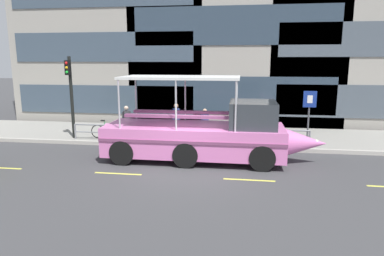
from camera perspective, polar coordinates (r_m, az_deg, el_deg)
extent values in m
plane|color=#3D3D3F|center=(13.47, -0.97, -6.71)|extent=(120.00, 120.00, 0.00)
cube|color=gray|center=(18.81, 1.76, -1.23)|extent=(32.00, 4.80, 0.18)
cube|color=#B2ADA3|center=(16.40, 0.77, -3.09)|extent=(32.00, 0.18, 0.18)
cube|color=#DBD64C|center=(15.46, -29.15, -5.78)|extent=(1.80, 0.12, 0.01)
cube|color=#DBD64C|center=(13.16, -12.13, -7.38)|extent=(1.80, 0.12, 0.01)
cube|color=#DBD64C|center=(12.39, 9.43, -8.48)|extent=(1.80, 0.12, 0.01)
cube|color=#3D4C5B|center=(22.91, -14.35, 4.60)|extent=(11.61, 0.06, 1.80)
cube|color=#3D4C5B|center=(22.78, -14.76, 12.82)|extent=(11.61, 0.06, 1.80)
cube|color=#2D3D4C|center=(21.13, 6.80, 5.43)|extent=(12.05, 0.06, 2.24)
cube|color=#2D3D4C|center=(21.11, 7.06, 16.50)|extent=(12.05, 0.06, 2.24)
cube|color=#4C5660|center=(22.22, 26.10, 3.92)|extent=(9.57, 0.06, 1.93)
cube|color=#4C5660|center=(22.12, 26.90, 12.97)|extent=(9.57, 0.06, 1.93)
cylinder|color=gray|center=(16.62, -0.89, 0.09)|extent=(11.49, 0.07, 0.07)
cylinder|color=gray|center=(16.69, -0.89, -1.18)|extent=(11.49, 0.06, 0.06)
cylinder|color=gray|center=(18.48, -18.76, -0.57)|extent=(0.09, 0.09, 0.76)
cylinder|color=gray|center=(17.80, -14.04, -0.74)|extent=(0.09, 0.09, 0.76)
cylinder|color=gray|center=(17.25, -8.99, -0.92)|extent=(0.09, 0.09, 0.76)
cylinder|color=gray|center=(16.84, -3.65, -1.10)|extent=(0.09, 0.09, 0.76)
cylinder|color=gray|center=(16.59, 1.91, -1.27)|extent=(0.09, 0.09, 0.76)
cylinder|color=gray|center=(16.49, 7.59, -1.44)|extent=(0.09, 0.09, 0.76)
cylinder|color=gray|center=(16.56, 13.27, -1.59)|extent=(0.09, 0.09, 0.76)
cylinder|color=gray|center=(16.79, 18.86, -1.73)|extent=(0.09, 0.09, 0.76)
cylinder|color=black|center=(18.55, -19.29, 4.73)|extent=(0.16, 0.16, 4.14)
cube|color=black|center=(18.28, -19.89, 9.38)|extent=(0.24, 0.20, 0.72)
sphere|color=red|center=(18.18, -20.10, 10.05)|extent=(0.14, 0.14, 0.14)
sphere|color=gold|center=(18.18, -20.05, 9.36)|extent=(0.14, 0.14, 0.14)
sphere|color=green|center=(18.19, -20.00, 8.67)|extent=(0.14, 0.14, 0.14)
cylinder|color=#4C4F54|center=(17.16, 18.71, 1.55)|extent=(0.08, 0.08, 2.51)
cube|color=navy|center=(16.99, 18.93, 4.53)|extent=(0.60, 0.04, 0.76)
cube|color=white|center=(16.97, 18.94, 4.52)|extent=(0.24, 0.01, 0.36)
torus|color=black|center=(17.91, -12.28, -0.67)|extent=(0.70, 0.04, 0.70)
torus|color=black|center=(18.30, -15.33, -0.57)|extent=(0.70, 0.04, 0.70)
cylinder|color=#268C3F|center=(18.06, -13.84, -0.13)|extent=(0.95, 0.04, 0.04)
cylinder|color=#268C3F|center=(18.11, -14.39, 0.32)|extent=(0.19, 0.04, 0.51)
cube|color=black|center=(18.07, -14.55, 1.20)|extent=(0.20, 0.08, 0.06)
cylinder|color=#A5A5AA|center=(17.83, -12.46, 0.90)|extent=(0.03, 0.46, 0.03)
cube|color=pink|center=(14.41, 0.35, -1.88)|extent=(7.34, 2.50, 1.20)
cone|color=pink|center=(14.51, 18.23, -2.37)|extent=(1.65, 1.14, 1.14)
cylinder|color=pink|center=(15.34, -13.35, -1.38)|extent=(0.37, 1.14, 1.14)
cube|color=#783F64|center=(13.16, -0.41, -2.48)|extent=(7.34, 0.04, 0.12)
sphere|color=white|center=(14.58, 19.84, -2.21)|extent=(0.22, 0.22, 0.22)
cube|color=#33383D|center=(14.08, 10.02, 2.26)|extent=(1.83, 2.10, 1.03)
cube|color=silver|center=(14.14, -1.87, 8.35)|extent=(4.77, 2.30, 0.10)
cylinder|color=#B2B2B7|center=(15.10, 7.42, 4.62)|extent=(0.07, 0.07, 1.91)
cylinder|color=#B2B2B7|center=(12.92, 7.25, 3.52)|extent=(0.07, 0.07, 1.91)
cylinder|color=#B2B2B7|center=(15.30, -1.12, 4.80)|extent=(0.07, 0.07, 1.91)
cylinder|color=#B2B2B7|center=(13.16, -2.68, 3.73)|extent=(0.07, 0.07, 1.91)
cylinder|color=#B2B2B7|center=(15.83, -9.26, 4.87)|extent=(0.07, 0.07, 1.91)
cylinder|color=#B2B2B7|center=(13.76, -12.00, 3.83)|extent=(0.07, 0.07, 1.91)
cube|color=#783F64|center=(14.88, -1.43, 2.65)|extent=(4.39, 0.28, 0.12)
cube|color=#783F64|center=(13.72, -2.26, 1.91)|extent=(4.39, 0.28, 0.12)
cylinder|color=black|center=(15.51, 11.07, -2.58)|extent=(1.00, 0.28, 1.00)
cylinder|color=black|center=(13.29, 11.53, -4.93)|extent=(1.00, 0.28, 1.00)
cylinder|color=black|center=(15.63, 0.26, -2.26)|extent=(1.00, 0.28, 1.00)
cylinder|color=black|center=(13.44, -1.10, -4.52)|extent=(1.00, 0.28, 1.00)
cylinder|color=black|center=(16.18, -8.78, -1.93)|extent=(1.00, 0.28, 1.00)
cylinder|color=black|center=(14.07, -11.50, -4.03)|extent=(1.00, 0.28, 1.00)
cylinder|color=#47423D|center=(17.34, 12.39, -0.99)|extent=(0.09, 0.09, 0.75)
cylinder|color=#47423D|center=(17.43, 12.77, -0.95)|extent=(0.09, 0.09, 0.75)
cube|color=#B7B2A8|center=(17.26, 12.67, 1.10)|extent=(0.32, 0.29, 0.53)
cylinder|color=#B7B2A8|center=(17.15, 12.19, 0.97)|extent=(0.07, 0.07, 0.48)
cylinder|color=#B7B2A8|center=(17.39, 13.14, 1.06)|extent=(0.07, 0.07, 0.48)
sphere|color=tan|center=(17.20, 12.73, 2.37)|extent=(0.21, 0.21, 0.21)
cylinder|color=#47423D|center=(17.47, 1.87, -0.59)|extent=(0.10, 0.10, 0.77)
cylinder|color=#47423D|center=(17.54, 2.33, -0.56)|extent=(0.10, 0.10, 0.77)
cube|color=navy|center=(17.38, 2.12, 1.56)|extent=(0.34, 0.29, 0.55)
cylinder|color=navy|center=(17.31, 1.54, 1.43)|extent=(0.07, 0.07, 0.49)
cylinder|color=navy|center=(17.47, 2.69, 1.51)|extent=(0.07, 0.07, 0.49)
sphere|color=tan|center=(17.32, 2.13, 2.87)|extent=(0.21, 0.21, 0.21)
cylinder|color=#47423D|center=(18.15, -2.42, -0.01)|extent=(0.11, 0.11, 0.87)
cylinder|color=#47423D|center=(18.03, -2.82, -0.08)|extent=(0.11, 0.11, 0.87)
cube|color=navy|center=(17.96, -2.64, 2.27)|extent=(0.35, 0.37, 0.61)
cylinder|color=navy|center=(18.11, -2.14, 2.25)|extent=(0.08, 0.08, 0.55)
cylinder|color=navy|center=(17.82, -3.15, 2.09)|extent=(0.08, 0.08, 0.55)
sphere|color=#936B4C|center=(17.90, -2.66, 3.69)|extent=(0.24, 0.24, 0.24)
cylinder|color=#1E2338|center=(18.39, -10.47, -0.13)|extent=(0.10, 0.10, 0.81)
cylinder|color=#1E2338|center=(18.35, -10.95, -0.17)|extent=(0.10, 0.10, 0.81)
cube|color=#38383D|center=(18.25, -10.78, 1.98)|extent=(0.35, 0.32, 0.57)
cylinder|color=#38383D|center=(18.31, -10.18, 1.94)|extent=(0.07, 0.07, 0.52)
cylinder|color=#38383D|center=(18.20, -11.39, 1.84)|extent=(0.07, 0.07, 0.52)
sphere|color=beige|center=(18.19, -10.83, 3.28)|extent=(0.22, 0.22, 0.22)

